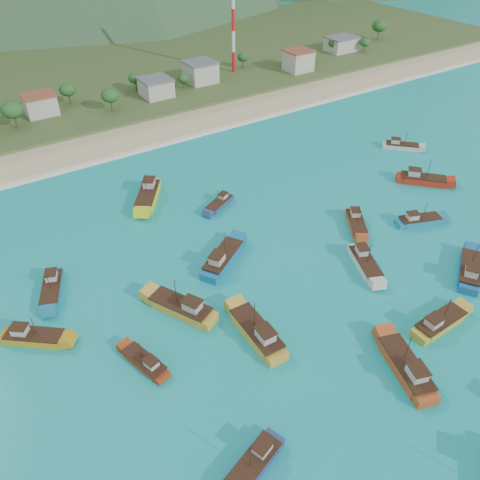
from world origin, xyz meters
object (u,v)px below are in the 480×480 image
boat_14 (223,259)px  boat_23 (356,223)px  boat_4 (439,323)px  boat_27 (470,271)px  boat_26 (422,180)px  boat_32 (34,338)px  boat_15 (365,263)px  boat_19 (254,465)px  boat_20 (401,147)px  boat_1 (148,196)px  boat_22 (182,308)px  boat_2 (220,204)px  boat_21 (406,368)px  boat_29 (52,289)px  radio_tower (233,9)px  boat_30 (257,333)px  boat_0 (419,221)px  boat_11 (145,363)px

boat_14 → boat_23: (30.04, -4.91, -0.25)m
boat_4 → boat_27: 16.23m
boat_26 → boat_27: size_ratio=0.93×
boat_32 → boat_15: bearing=113.6°
boat_27 → boat_19: bearing=-114.6°
boat_15 → boat_19: 44.24m
boat_19 → boat_4: bearing=-104.6°
boat_4 → boat_20: size_ratio=1.22×
boat_1 → boat_22: (-9.90, -35.93, -0.07)m
boat_2 → boat_27: 52.49m
boat_15 → boat_26: (33.98, 14.92, 0.11)m
boat_20 → boat_21: 76.08m
boat_20 → boat_23: boat_23 is taller
boat_4 → boat_21: (-11.55, -3.18, 0.14)m
boat_27 → boat_29: (-66.09, 37.34, -0.17)m
boat_2 → boat_27: size_ratio=0.74×
boat_19 → radio_tower: bearing=-50.1°
boat_21 → boat_22: (-22.19, 28.95, 0.02)m
radio_tower → boat_4: bearing=-107.4°
boat_26 → boat_23: bearing=-33.8°
boat_20 → boat_26: boat_26 is taller
boat_19 → boat_22: boat_22 is taller
boat_14 → boat_19: (-17.25, -35.79, -0.26)m
boat_30 → boat_32: (-30.12, 18.70, -0.24)m
boat_0 → boat_23: 13.57m
boat_1 → boat_26: 65.43m
boat_19 → boat_11: bearing=-5.8°
boat_2 → boat_20: bearing=-118.5°
boat_19 → boat_23: (47.29, 30.88, 0.01)m
boat_2 → boat_19: size_ratio=0.86×
boat_4 → boat_1: bearing=-160.0°
boat_14 → boat_32: 35.03m
boat_23 → boat_26: 26.34m
boat_11 → boat_22: boat_22 is taller
boat_4 → boat_19: size_ratio=1.06×
boat_1 → boat_26: (58.57, -29.16, -0.14)m
boat_4 → boat_29: size_ratio=1.03×
boat_23 → boat_22: bearing=36.2°
boat_22 → boat_20: bearing=-11.6°
boat_2 → boat_26: 49.62m
radio_tower → boat_14: size_ratio=3.56×
boat_22 → boat_27: bearing=-49.9°
boat_15 → boat_27: boat_27 is taller
boat_11 → boat_15: (44.22, -1.31, 0.22)m
boat_11 → boat_19: bearing=-93.6°
boat_19 → boat_30: (12.34, 17.05, 0.28)m
boat_2 → boat_14: boat_14 is taller
boat_29 → boat_32: bearing=81.4°
boat_14 → boat_21: bearing=-17.5°
boat_29 → boat_32: boat_32 is taller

